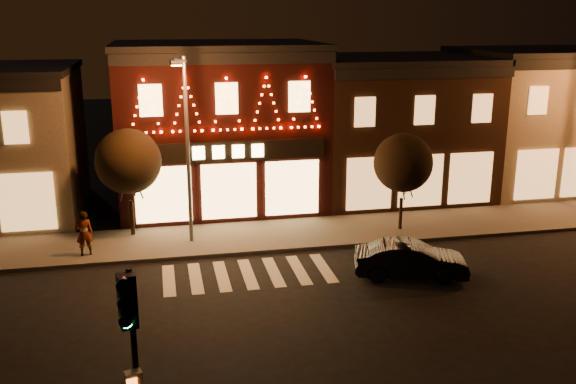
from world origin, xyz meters
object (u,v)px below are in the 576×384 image
object	(u,v)px
traffic_signal_near	(131,339)
streetlamp_mid	(186,137)
dark_sedan	(411,260)
pedestrian	(84,233)

from	to	relation	value
traffic_signal_near	streetlamp_mid	world-z (taller)	streetlamp_mid
streetlamp_mid	dark_sedan	bearing A→B (deg)	-45.82
streetlamp_mid	pedestrian	bearing A→B (deg)	175.27
pedestrian	streetlamp_mid	bearing A→B (deg)	177.01
streetlamp_mid	traffic_signal_near	bearing A→B (deg)	-110.21
dark_sedan	pedestrian	xyz separation A→B (m)	(-12.22, 4.52, 0.39)
pedestrian	traffic_signal_near	bearing A→B (deg)	88.59
traffic_signal_near	dark_sedan	xyz separation A→B (m)	(9.81, 9.45, -2.82)
traffic_signal_near	dark_sedan	size ratio (longest dim) A/B	1.14
dark_sedan	streetlamp_mid	bearing A→B (deg)	72.40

